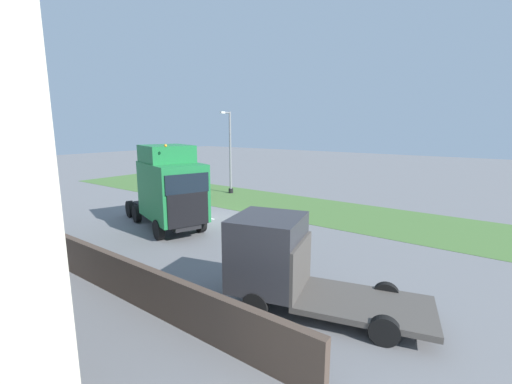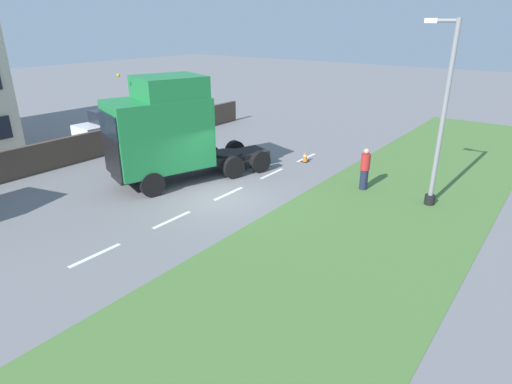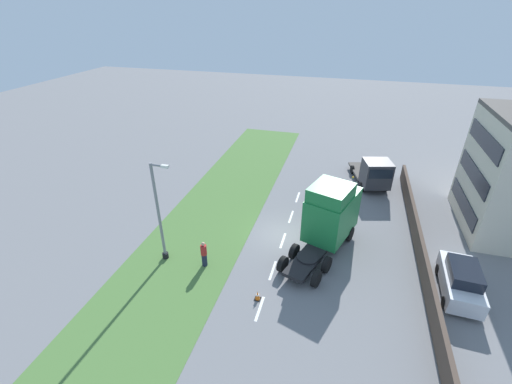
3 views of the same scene
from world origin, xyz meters
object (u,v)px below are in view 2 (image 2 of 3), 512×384
parked_car (114,127)px  pedestrian (365,169)px  lamp_post (440,127)px  lorry_cab (165,131)px  traffic_cone_lead (305,156)px

parked_car → pedestrian: size_ratio=2.39×
parked_car → lamp_post: (-17.80, -1.72, 2.13)m
lorry_cab → lamp_post: size_ratio=1.12×
pedestrian → traffic_cone_lead: size_ratio=3.15×
lamp_post → parked_car: bearing=5.5°
pedestrian → traffic_cone_lead: bearing=-25.0°
pedestrian → traffic_cone_lead: 4.48m
pedestrian → traffic_cone_lead: (4.03, -1.87, -0.62)m
lamp_post → traffic_cone_lead: lamp_post is taller
parked_car → lamp_post: lamp_post is taller
parked_car → lorry_cab: bearing=163.2°
lorry_cab → pedestrian: size_ratio=4.23×
lorry_cab → traffic_cone_lead: lorry_cab is taller
pedestrian → traffic_cone_lead: pedestrian is taller
lorry_cab → traffic_cone_lead: size_ratio=13.33×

